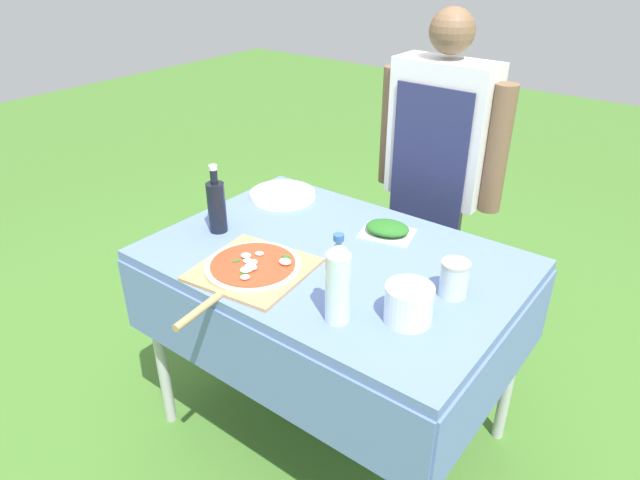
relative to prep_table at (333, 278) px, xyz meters
name	(u,v)px	position (x,y,z in m)	size (l,w,h in m)	color
ground_plane	(332,426)	(0.00, 0.00, -0.72)	(12.00, 12.00, 0.00)	#477A2D
prep_table	(333,278)	(0.00, 0.00, 0.00)	(1.24, 0.87, 0.81)	#607AB7
person_cook	(438,166)	(0.00, 0.74, 0.19)	(0.58, 0.19, 1.53)	#70604C
pizza_on_peel	(252,269)	(-0.15, -0.25, 0.10)	(0.38, 0.55, 0.05)	tan
oil_bottle	(217,206)	(-0.44, -0.11, 0.19)	(0.07, 0.07, 0.26)	black
water_bottle	(338,281)	(0.22, -0.29, 0.22)	(0.07, 0.07, 0.27)	silver
herb_container	(387,229)	(0.06, 0.24, 0.11)	(0.22, 0.19, 0.05)	silver
mixing_tub	(409,304)	(0.38, -0.17, 0.15)	(0.14, 0.14, 0.11)	silver
plate_stack	(283,195)	(-0.45, 0.25, 0.10)	(0.27, 0.27, 0.02)	white
sauce_jar	(454,281)	(0.43, 0.03, 0.14)	(0.09, 0.09, 0.11)	silver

